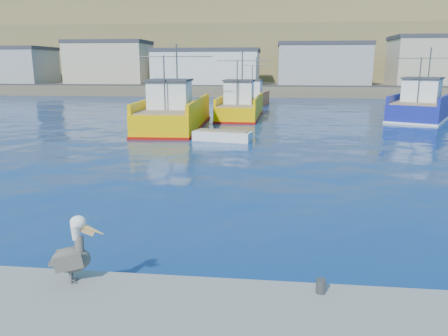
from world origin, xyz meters
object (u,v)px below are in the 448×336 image
(trawler_yellow_a, at_px, (174,114))
(boat_orange, at_px, (255,97))
(pelican, at_px, (73,254))
(trawler_yellow_b, at_px, (240,107))
(skiff_mid, at_px, (223,137))
(trawler_blue, at_px, (423,106))

(trawler_yellow_a, distance_m, boat_orange, 21.72)
(pelican, bearing_deg, trawler_yellow_b, 88.53)
(pelican, bearing_deg, boat_orange, 88.03)
(skiff_mid, bearing_deg, trawler_yellow_a, 128.42)
(trawler_yellow_a, distance_m, trawler_blue, 23.93)
(trawler_yellow_a, bearing_deg, boat_orange, 75.26)
(boat_orange, bearing_deg, skiff_mid, -91.95)
(trawler_blue, bearing_deg, pelican, -117.07)
(trawler_yellow_b, xyz_separation_m, pelican, (-0.88, -34.27, 0.12))
(trawler_yellow_a, relative_size, skiff_mid, 3.19)
(trawler_yellow_a, xyz_separation_m, trawler_yellow_b, (4.77, 7.64, -0.12))
(trawler_yellow_b, bearing_deg, trawler_blue, 4.72)
(trawler_yellow_a, xyz_separation_m, trawler_blue, (22.14, 9.08, -0.02))
(trawler_blue, relative_size, pelican, 9.03)
(trawler_blue, distance_m, pelican, 40.10)
(trawler_yellow_a, distance_m, skiff_mid, 7.47)
(boat_orange, relative_size, skiff_mid, 1.81)
(skiff_mid, height_order, pelican, pelican)
(trawler_yellow_b, relative_size, pelican, 7.39)
(boat_orange, bearing_deg, trawler_yellow_b, -93.24)
(trawler_blue, height_order, pelican, trawler_blue)
(trawler_yellow_b, relative_size, skiff_mid, 2.65)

